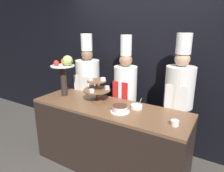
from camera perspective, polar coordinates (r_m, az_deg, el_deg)
The scene contains 10 objects.
wall_back at distance 3.28m, azimuth 7.30°, elevation 7.09°, with size 10.00×0.06×2.80m.
buffet_counter at distance 2.84m, azimuth -1.07°, elevation -14.49°, with size 2.12×0.68×0.93m.
tiered_stand at distance 2.76m, azimuth -4.36°, elevation -0.56°, with size 0.38×0.38×0.34m.
fruit_pedestal at distance 3.00m, azimuth -13.45°, elevation 4.55°, with size 0.35×0.35×0.61m.
cake_round at distance 2.45m, azimuth 2.25°, elevation -6.53°, with size 0.24×0.24×0.08m.
cup_white at distance 2.23m, azimuth 17.48°, elevation -10.03°, with size 0.09×0.09×0.06m.
serving_bowl_far at distance 2.57m, azimuth 7.02°, elevation -5.88°, with size 0.15×0.15×0.15m.
chef_left at distance 3.42m, azimuth -6.86°, elevation 0.19°, with size 0.40×0.40×1.83m.
chef_center_left at distance 3.05m, azimuth 3.76°, elevation -1.73°, with size 0.35×0.35×1.82m.
chef_center_right at distance 2.79m, azimuth 18.43°, elevation -3.44°, with size 0.38×0.38×1.86m.
Camera 1 is at (1.30, -1.72, 1.93)m, focal length 32.00 mm.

